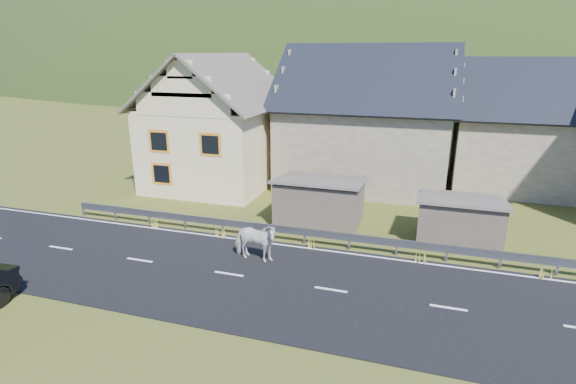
% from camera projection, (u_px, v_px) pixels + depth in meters
% --- Properties ---
extents(ground, '(160.00, 160.00, 0.00)m').
position_uv_depth(ground, '(331.00, 291.00, 16.12)').
color(ground, '#474C17').
rests_on(ground, ground).
extents(road, '(60.00, 7.00, 0.04)m').
position_uv_depth(road, '(331.00, 290.00, 16.11)').
color(road, black).
rests_on(road, ground).
extents(lane_markings, '(60.00, 6.60, 0.01)m').
position_uv_depth(lane_markings, '(331.00, 290.00, 16.11)').
color(lane_markings, silver).
rests_on(lane_markings, road).
extents(guardrail, '(28.10, 0.09, 0.75)m').
position_uv_depth(guardrail, '(349.00, 238.00, 19.31)').
color(guardrail, '#93969B').
rests_on(guardrail, ground).
extents(shed_left, '(4.30, 3.30, 2.40)m').
position_uv_depth(shed_left, '(320.00, 202.00, 22.29)').
color(shed_left, '#6E6051').
rests_on(shed_left, ground).
extents(shed_right, '(3.80, 2.90, 2.20)m').
position_uv_depth(shed_right, '(459.00, 221.00, 20.00)').
color(shed_right, '#6E6051').
rests_on(shed_right, ground).
extents(house_cream, '(7.80, 9.80, 8.30)m').
position_uv_depth(house_cream, '(219.00, 115.00, 28.62)').
color(house_cream, beige).
rests_on(house_cream, ground).
extents(house_stone_a, '(10.80, 9.80, 8.90)m').
position_uv_depth(house_stone_a, '(367.00, 110.00, 28.69)').
color(house_stone_a, tan).
rests_on(house_stone_a, ground).
extents(house_stone_b, '(9.80, 8.80, 8.10)m').
position_uv_depth(house_stone_b, '(534.00, 119.00, 27.77)').
color(house_stone_b, tan).
rests_on(house_stone_b, ground).
extents(mountain, '(440.00, 280.00, 260.00)m').
position_uv_depth(mountain, '(434.00, 124.00, 184.58)').
color(mountain, '#263C14').
rests_on(mountain, ground).
extents(conifer_patch, '(76.00, 50.00, 28.00)m').
position_uv_depth(conifer_patch, '(226.00, 60.00, 130.27)').
color(conifer_patch, black).
rests_on(conifer_patch, ground).
extents(horse, '(1.05, 2.06, 1.69)m').
position_uv_depth(horse, '(255.00, 241.00, 18.14)').
color(horse, silver).
rests_on(horse, road).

